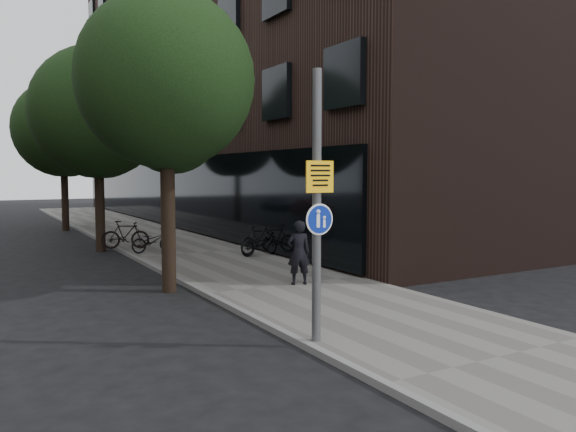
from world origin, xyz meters
TOP-DOWN VIEW (x-y plane):
  - ground at (0.00, 0.00)m, footprint 120.00×120.00m
  - sidewalk at (0.25, 10.00)m, footprint 4.50×60.00m
  - curb_edge at (-2.00, 10.00)m, footprint 0.15×60.00m
  - building_right_dark_brick at (8.50, 22.00)m, footprint 12.00×40.00m
  - street_tree_near at (-2.53, 4.64)m, footprint 4.40×4.40m
  - street_tree_mid at (-2.53, 13.14)m, footprint 5.00×5.00m
  - street_tree_far at (-2.53, 22.14)m, footprint 5.00×5.00m
  - signpost at (-1.80, -1.19)m, footprint 0.54×0.15m
  - pedestrian at (0.43, 3.16)m, footprint 0.69×0.55m
  - parked_bike_facade_near at (1.88, 8.24)m, footprint 1.65×0.74m
  - parked_bike_facade_far at (2.00, 8.64)m, footprint 1.76×0.95m
  - parked_bike_curb_near at (-1.17, 10.90)m, footprint 1.69×0.80m
  - parked_bike_curb_far at (-1.80, 12.38)m, footprint 1.83×1.16m

SIDE VIEW (x-z plane):
  - ground at x=0.00m, z-range 0.00..0.00m
  - sidewalk at x=0.25m, z-range 0.00..0.12m
  - curb_edge at x=-2.00m, z-range 0.00..0.13m
  - parked_bike_facade_near at x=1.88m, z-range 0.12..0.96m
  - parked_bike_curb_near at x=-1.17m, z-range 0.12..0.97m
  - parked_bike_facade_far at x=2.00m, z-range 0.12..1.14m
  - parked_bike_curb_far at x=-1.80m, z-range 0.12..1.19m
  - pedestrian at x=0.43m, z-range 0.12..1.79m
  - signpost at x=-1.80m, z-range 0.14..4.77m
  - street_tree_near at x=-2.53m, z-range 1.36..8.86m
  - street_tree_mid at x=-2.53m, z-range 1.21..9.01m
  - street_tree_far at x=-2.53m, z-range 1.21..9.01m
  - building_right_dark_brick at x=8.50m, z-range 0.00..18.00m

